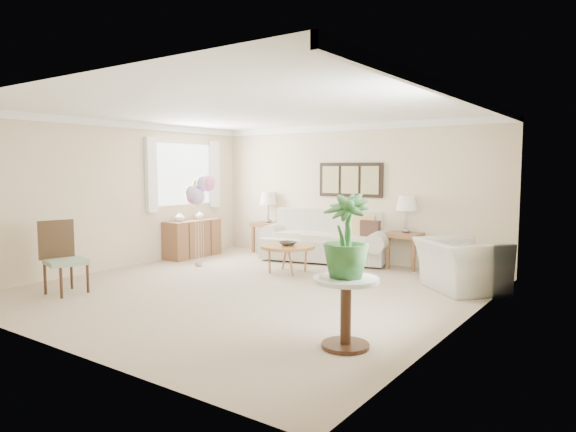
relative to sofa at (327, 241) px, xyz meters
The scene contains 18 objects.
ground_plane 2.75m from the sofa, 82.79° to the right, with size 6.00×6.00×0.00m, color tan.
room_shell 2.90m from the sofa, 84.92° to the right, with size 6.04×6.04×2.60m.
wall_art_triptych 1.25m from the sofa, 37.46° to the left, with size 1.35×0.06×0.65m.
sofa is the anchor object (origin of this frame).
end_table_left 1.54m from the sofa, behind, with size 0.58×0.53×0.64m.
end_table_right 1.54m from the sofa, ahead, with size 0.59×0.53×0.64m.
lamp_left 1.71m from the sofa, behind, with size 0.36×0.36×0.64m.
lamp_right 1.71m from the sofa, ahead, with size 0.37×0.37×0.65m.
coffee_table 1.37m from the sofa, 88.34° to the right, with size 0.93×0.93×0.47m.
decor_bowl 1.42m from the sofa, 87.00° to the right, with size 0.27×0.27×0.07m, color #2C2620.
armchair 2.99m from the sofa, 19.01° to the right, with size 1.14×1.00×0.74m, color beige.
side_table 4.83m from the sofa, 56.89° to the right, with size 0.65×0.65×0.70m.
potted_plant 4.87m from the sofa, 56.88° to the right, with size 0.46×0.46×0.82m, color #21531F.
accent_chair 4.72m from the sofa, 111.61° to the right, with size 0.62×0.62×1.03m.
credenza 2.70m from the sofa, 153.57° to the right, with size 0.46×1.20×0.74m.
vase_white 2.89m from the sofa, 147.12° to the right, with size 0.18×0.18×0.19m, color silver.
vase_sage 2.64m from the sofa, 157.22° to the right, with size 0.18×0.18×0.19m, color beige.
balloon_cluster 2.62m from the sofa, 130.57° to the right, with size 0.49×0.47×1.65m.
Camera 1 is at (4.68, -5.69, 1.76)m, focal length 32.00 mm.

